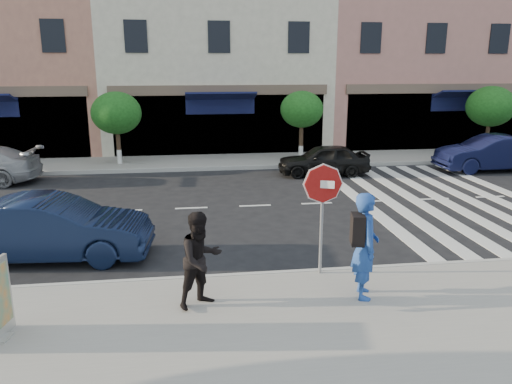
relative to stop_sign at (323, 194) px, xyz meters
The scene contains 15 objects.
ground 2.56m from the stop_sign, 109.76° to the left, with size 120.00×120.00×0.00m, color black.
sidewalk_near 2.80m from the stop_sign, 106.06° to the right, with size 60.00×4.50×0.15m, color gray.
sidewalk_far 12.81m from the stop_sign, 92.71° to the left, with size 60.00×3.00×0.15m, color gray.
building_west_mid 22.57m from the stop_sign, 121.85° to the left, with size 10.00×9.00×14.00m, color tan.
building_centre 19.05m from the stop_sign, 93.37° to the left, with size 11.00×9.00×11.00m, color beige.
building_east_mid 22.11m from the stop_sign, 59.72° to the left, with size 13.00×9.00×13.00m, color tan.
street_tree_wb 13.68m from the stop_sign, 114.18° to the left, with size 2.10×2.10×3.06m.
street_tree_c 12.71m from the stop_sign, 79.10° to the left, with size 1.90×1.90×3.04m.
street_tree_ea 16.90m from the stop_sign, 47.56° to the left, with size 2.20×2.20×3.19m.
stop_sign is the anchor object (origin of this frame).
photographer 1.41m from the stop_sign, 64.55° to the right, with size 0.73×0.48×2.00m, color #204596.
walker 2.81m from the stop_sign, 156.69° to the right, with size 0.85×0.66×1.74m, color black.
car_near_mid 6.20m from the stop_sign, 161.15° to the left, with size 1.54×4.41×1.45m, color #0E1833.
car_far_mid 10.19m from the stop_sign, 74.45° to the left, with size 1.46×3.63×1.24m, color black.
car_far_right 13.78m from the stop_sign, 44.33° to the left, with size 1.56×4.48×1.48m, color black.
Camera 1 is at (-2.01, -10.99, 4.39)m, focal length 35.00 mm.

